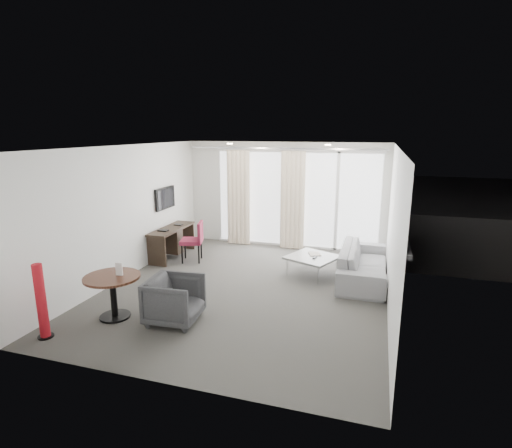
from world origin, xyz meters
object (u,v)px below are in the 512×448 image
(rattan_chair_a, at_px, (322,221))
(tub_armchair, at_px, (175,300))
(round_table, at_px, (114,297))
(coffee_table, at_px, (312,266))
(rattan_chair_b, at_px, (359,216))
(desk_chair, at_px, (192,242))
(sofa, at_px, (363,263))
(desk, at_px, (172,242))
(red_lamp, at_px, (41,301))

(rattan_chair_a, bearing_deg, tub_armchair, -110.37)
(round_table, relative_size, coffee_table, 0.97)
(coffee_table, bearing_deg, rattan_chair_b, 80.37)
(desk_chair, bearing_deg, rattan_chair_b, 32.90)
(tub_armchair, relative_size, coffee_table, 0.88)
(round_table, height_order, rattan_chair_a, rattan_chair_a)
(sofa, height_order, rattan_chair_a, rattan_chair_a)
(coffee_table, bearing_deg, round_table, -133.63)
(desk_chair, bearing_deg, rattan_chair_a, 37.18)
(desk, distance_m, rattan_chair_b, 5.51)
(desk_chair, height_order, red_lamp, red_lamp)
(coffee_table, bearing_deg, red_lamp, -131.66)
(coffee_table, xyz_separation_m, sofa, (1.00, 0.09, 0.13))
(desk, height_order, round_table, desk)
(rattan_chair_a, bearing_deg, sofa, -75.95)
(desk_chair, relative_size, tub_armchair, 1.16)
(tub_armchair, height_order, sofa, tub_armchair)
(desk_chair, xyz_separation_m, sofa, (3.73, 0.00, -0.13))
(red_lamp, xyz_separation_m, rattan_chair_b, (3.91, 7.67, -0.09))
(desk_chair, bearing_deg, red_lamp, -113.77)
(coffee_table, height_order, rattan_chair_b, rattan_chair_b)
(desk, bearing_deg, rattan_chair_b, 43.72)
(rattan_chair_a, bearing_deg, rattan_chair_b, 26.88)
(rattan_chair_a, bearing_deg, red_lamp, -120.05)
(round_table, relative_size, rattan_chair_b, 0.94)
(desk_chair, bearing_deg, desk, 149.35)
(desk_chair, relative_size, round_table, 1.05)
(rattan_chair_a, bearing_deg, desk_chair, -133.91)
(round_table, bearing_deg, red_lamp, -124.06)
(desk, bearing_deg, round_table, -78.12)
(red_lamp, xyz_separation_m, sofa, (4.22, 3.71, -0.22))
(tub_armchair, xyz_separation_m, rattan_chair_a, (1.39, 6.02, 0.01))
(round_table, height_order, rattan_chair_b, rattan_chair_b)
(round_table, relative_size, red_lamp, 0.78)
(round_table, distance_m, red_lamp, 1.02)
(tub_armchair, bearing_deg, desk, 25.08)
(red_lamp, distance_m, rattan_chair_a, 7.59)
(tub_armchair, height_order, rattan_chair_a, rattan_chair_a)
(round_table, distance_m, rattan_chair_a, 6.61)
(red_lamp, height_order, sofa, red_lamp)
(desk_chair, relative_size, rattan_chair_a, 1.22)
(desk, xyz_separation_m, desk_chair, (0.57, -0.15, 0.11))
(sofa, bearing_deg, tub_armchair, 135.52)
(red_lamp, height_order, tub_armchair, red_lamp)
(sofa, bearing_deg, red_lamp, 131.36)
(desk_chair, distance_m, tub_armchair, 2.92)
(desk, distance_m, coffee_table, 3.31)
(desk, xyz_separation_m, sofa, (4.29, -0.14, -0.02))
(desk, bearing_deg, coffee_table, -4.14)
(tub_armchair, bearing_deg, sofa, -48.74)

